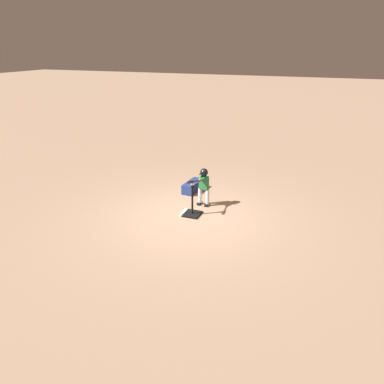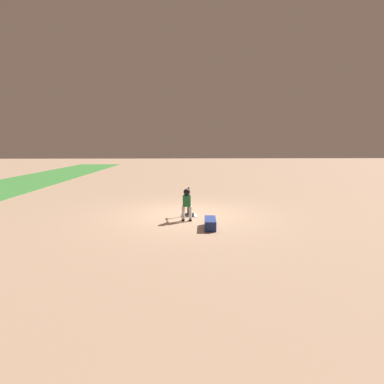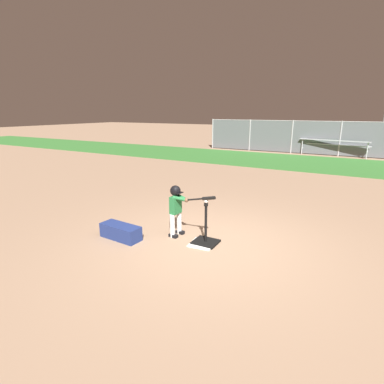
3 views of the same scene
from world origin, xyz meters
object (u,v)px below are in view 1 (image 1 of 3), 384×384
Objects in this scene: batter_child at (203,183)px; baseball at (193,184)px; equipment_bag at (193,186)px; batting_tee at (193,211)px.

batter_child is 0.67m from baseball.
equipment_bag is at bearing -143.89° from batter_child.
batting_tee reaches higher than equipment_bag.
equipment_bag is at bearing -158.47° from batting_tee.
batter_child is 1.22× the size of equipment_bag.
batting_tee is 0.94× the size of equipment_bag.
batting_tee is at bearing -3.95° from batter_child.
baseball is 1.79m from equipment_bag.
batting_tee is 1.66m from equipment_bag.
equipment_bag is (-0.90, -0.65, -0.50)m from batter_child.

